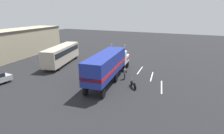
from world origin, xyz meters
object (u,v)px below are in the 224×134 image
at_px(person_bystander, 125,73).
at_px(parked_bus, 62,53).
at_px(semi_truck, 109,64).
at_px(motorcycle, 133,84).

relative_size(person_bystander, parked_bus, 0.14).
xyz_separation_m(semi_truck, motorcycle, (-0.90, -3.97, -2.04)).
bearing_deg(semi_truck, person_bystander, -50.31).
relative_size(person_bystander, motorcycle, 0.93).
bearing_deg(parked_bus, person_bystander, -100.69).
xyz_separation_m(person_bystander, motorcycle, (-2.44, -2.12, -0.41)).
relative_size(semi_truck, parked_bus, 1.27).
bearing_deg(motorcycle, semi_truck, 77.22).
distance_m(semi_truck, parked_bus, 12.51).
distance_m(person_bystander, motorcycle, 3.26).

